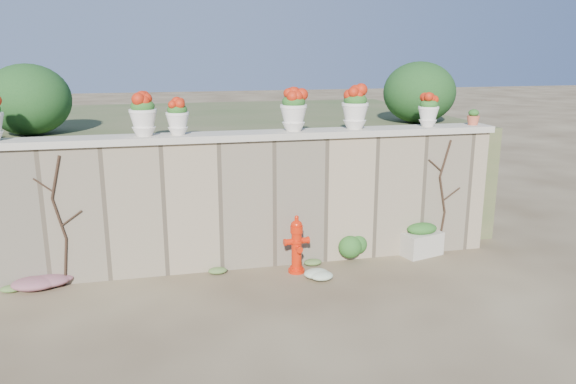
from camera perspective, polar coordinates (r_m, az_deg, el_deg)
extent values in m
plane|color=#493824|center=(7.39, -1.89, -12.30)|extent=(80.00, 80.00, 0.00)
cube|color=gray|center=(8.70, -4.30, -1.14)|extent=(8.00, 0.40, 2.00)
cube|color=#B9B29C|center=(8.48, -4.43, 5.71)|extent=(8.10, 0.52, 0.10)
cube|color=#384C23|center=(11.79, -6.76, 2.90)|extent=(9.00, 6.00, 2.00)
ellipsoid|color=#143814|center=(9.71, -24.89, 8.51)|extent=(1.30, 1.30, 1.10)
ellipsoid|color=#143814|center=(10.61, 13.18, 9.82)|extent=(1.30, 1.30, 1.10)
cylinder|color=black|center=(8.70, -21.66, -6.64)|extent=(0.12, 0.04, 0.70)
cylinder|color=black|center=(8.51, -22.23, -2.55)|extent=(0.17, 0.04, 0.61)
cylinder|color=black|center=(8.36, -22.54, 1.40)|extent=(0.18, 0.04, 0.61)
cylinder|color=black|center=(8.48, -21.13, -2.49)|extent=(0.30, 0.02, 0.22)
cylinder|color=black|center=(8.41, -23.65, 0.66)|extent=(0.25, 0.02, 0.21)
cylinder|color=black|center=(9.71, 15.28, -3.97)|extent=(0.12, 0.04, 0.70)
cylinder|color=black|center=(9.52, 15.41, -0.27)|extent=(0.17, 0.04, 0.61)
cylinder|color=black|center=(9.40, 15.70, 3.28)|extent=(0.18, 0.04, 0.61)
cylinder|color=black|center=(9.60, 16.27, -0.21)|extent=(0.30, 0.02, 0.22)
cylinder|color=black|center=(9.33, 14.72, 2.65)|extent=(0.25, 0.02, 0.21)
cylinder|color=red|center=(8.67, 0.86, -7.98)|extent=(0.25, 0.25, 0.05)
cylinder|color=red|center=(8.55, 0.87, -5.87)|extent=(0.15, 0.15, 0.56)
cylinder|color=red|center=(8.50, 0.87, -5.02)|extent=(0.19, 0.19, 0.04)
cylinder|color=red|center=(8.44, 0.88, -3.80)|extent=(0.19, 0.19, 0.11)
ellipsoid|color=red|center=(8.41, 0.88, -3.22)|extent=(0.17, 0.17, 0.13)
cylinder|color=red|center=(8.39, 0.88, -2.75)|extent=(0.06, 0.06, 0.09)
cylinder|color=red|center=(8.47, 0.06, -5.10)|extent=(0.13, 0.10, 0.09)
cylinder|color=red|center=(8.54, 1.68, -4.93)|extent=(0.13, 0.10, 0.09)
cylinder|color=red|center=(8.45, 1.09, -5.81)|extent=(0.09, 0.10, 0.08)
cube|color=#B9B29C|center=(9.57, 13.36, -5.12)|extent=(0.74, 0.55, 0.38)
ellipsoid|color=#1E5119|center=(9.49, 13.45, -3.65)|extent=(0.57, 0.43, 0.20)
ellipsoid|color=#1E5119|center=(9.09, 6.56, -5.37)|extent=(0.56, 0.50, 0.53)
ellipsoid|color=#AF2371|center=(8.81, -23.46, -8.23)|extent=(0.84, 0.56, 0.22)
ellipsoid|color=white|center=(8.38, 3.36, -8.29)|extent=(0.52, 0.42, 0.19)
ellipsoid|color=#1E5119|center=(8.32, -14.56, 8.43)|extent=(0.34, 0.34, 0.20)
ellipsoid|color=#B4210B|center=(8.32, -14.60, 9.01)|extent=(0.30, 0.30, 0.21)
ellipsoid|color=#1E5119|center=(8.33, -11.20, 8.20)|extent=(0.29, 0.29, 0.17)
ellipsoid|color=#B4210B|center=(8.33, -11.22, 8.70)|extent=(0.25, 0.25, 0.18)
ellipsoid|color=#1E5119|center=(8.57, 0.57, 9.15)|extent=(0.35, 0.35, 0.21)
ellipsoid|color=#B4210B|center=(8.56, 0.57, 9.74)|extent=(0.31, 0.31, 0.22)
ellipsoid|color=#1E5119|center=(8.85, 6.85, 9.28)|extent=(0.36, 0.36, 0.22)
ellipsoid|color=#B4210B|center=(8.84, 6.87, 9.86)|extent=(0.32, 0.32, 0.23)
ellipsoid|color=#1E5119|center=(9.36, 14.12, 8.64)|extent=(0.29, 0.29, 0.17)
ellipsoid|color=#B4210B|center=(9.35, 14.14, 9.08)|extent=(0.25, 0.25, 0.18)
ellipsoid|color=#1E5119|center=(9.77, 18.34, 7.59)|extent=(0.17, 0.17, 0.12)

